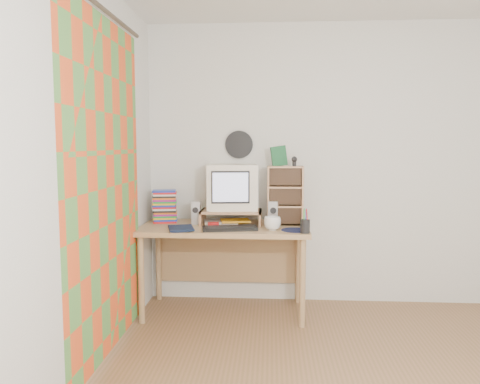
# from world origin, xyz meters

# --- Properties ---
(back_wall) EXTENTS (3.50, 0.00, 3.50)m
(back_wall) POSITION_xyz_m (0.00, 1.75, 1.25)
(back_wall) COLOR white
(back_wall) RESTS_ON floor
(left_wall) EXTENTS (0.00, 3.50, 3.50)m
(left_wall) POSITION_xyz_m (-1.75, 0.00, 1.25)
(left_wall) COLOR white
(left_wall) RESTS_ON floor
(curtain) EXTENTS (0.00, 2.20, 2.20)m
(curtain) POSITION_xyz_m (-1.71, 0.48, 1.15)
(curtain) COLOR #F15422
(curtain) RESTS_ON left_wall
(wall_disc) EXTENTS (0.25, 0.02, 0.25)m
(wall_disc) POSITION_xyz_m (-0.93, 1.73, 1.43)
(wall_disc) COLOR black
(wall_disc) RESTS_ON back_wall
(desk) EXTENTS (1.40, 0.70, 0.75)m
(desk) POSITION_xyz_m (-1.03, 1.44, 0.62)
(desk) COLOR tan
(desk) RESTS_ON floor
(monitor_riser) EXTENTS (0.52, 0.30, 0.12)m
(monitor_riser) POSITION_xyz_m (-0.98, 1.48, 0.84)
(monitor_riser) COLOR tan
(monitor_riser) RESTS_ON desk
(crt_monitor) EXTENTS (0.46, 0.46, 0.39)m
(crt_monitor) POSITION_xyz_m (-0.98, 1.53, 1.07)
(crt_monitor) COLOR silver
(crt_monitor) RESTS_ON monitor_riser
(speaker_left) EXTENTS (0.08, 0.08, 0.20)m
(speaker_left) POSITION_xyz_m (-1.28, 1.44, 0.85)
(speaker_left) COLOR #B1B0B5
(speaker_left) RESTS_ON desk
(speaker_right) EXTENTS (0.09, 0.09, 0.21)m
(speaker_right) POSITION_xyz_m (-0.62, 1.40, 0.85)
(speaker_right) COLOR #B1B0B5
(speaker_right) RESTS_ON desk
(keyboard) EXTENTS (0.46, 0.23, 0.03)m
(keyboard) POSITION_xyz_m (-0.97, 1.18, 0.76)
(keyboard) COLOR black
(keyboard) RESTS_ON desk
(dvd_stack) EXTENTS (0.22, 0.17, 0.28)m
(dvd_stack) POSITION_xyz_m (-1.57, 1.52, 0.89)
(dvd_stack) COLOR brown
(dvd_stack) RESTS_ON desk
(cd_rack) EXTENTS (0.30, 0.17, 0.50)m
(cd_rack) POSITION_xyz_m (-0.52, 1.47, 1.00)
(cd_rack) COLOR tan
(cd_rack) RESTS_ON desk
(mug) EXTENTS (0.17, 0.17, 0.11)m
(mug) POSITION_xyz_m (-0.63, 1.21, 0.80)
(mug) COLOR white
(mug) RESTS_ON desk
(diary) EXTENTS (0.28, 0.23, 0.05)m
(diary) POSITION_xyz_m (-1.45, 1.15, 0.77)
(diary) COLOR #0E1936
(diary) RESTS_ON desk
(mousepad) EXTENTS (0.26, 0.26, 0.00)m
(mousepad) POSITION_xyz_m (-0.45, 1.21, 0.75)
(mousepad) COLOR #101235
(mousepad) RESTS_ON desk
(pen_cup) EXTENTS (0.08, 0.08, 0.15)m
(pen_cup) POSITION_xyz_m (-0.38, 1.10, 0.82)
(pen_cup) COLOR black
(pen_cup) RESTS_ON desk
(papers) EXTENTS (0.31, 0.25, 0.04)m
(papers) POSITION_xyz_m (-1.02, 1.46, 0.77)
(papers) COLOR beige
(papers) RESTS_ON desk
(red_box) EXTENTS (0.10, 0.07, 0.04)m
(red_box) POSITION_xyz_m (-1.11, 1.27, 0.77)
(red_box) COLOR #B61314
(red_box) RESTS_ON desk
(game_box) EXTENTS (0.13, 0.06, 0.17)m
(game_box) POSITION_xyz_m (-0.57, 1.49, 1.33)
(game_box) COLOR #18562F
(game_box) RESTS_ON cd_rack
(webcam) EXTENTS (0.05, 0.05, 0.08)m
(webcam) POSITION_xyz_m (-0.45, 1.44, 1.29)
(webcam) COLOR black
(webcam) RESTS_ON cd_rack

